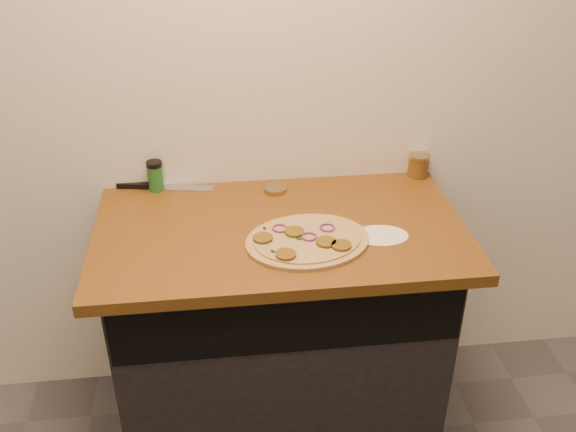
{
  "coord_description": "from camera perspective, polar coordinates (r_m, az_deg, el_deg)",
  "views": [
    {
      "loc": [
        -0.18,
        -0.35,
        1.98
      ],
      "look_at": [
        0.02,
        1.4,
        0.95
      ],
      "focal_mm": 40.0,
      "sensor_mm": 36.0,
      "label": 1
    }
  ],
  "objects": [
    {
      "name": "pizza",
      "position": [
        1.99,
        1.7,
        -2.18
      ],
      "size": [
        0.44,
        0.44,
        0.03
      ],
      "color": "tan",
      "rests_on": "countertop"
    },
    {
      "name": "chefs_knife",
      "position": [
        2.35,
        -11.63,
        2.58
      ],
      "size": [
        0.35,
        0.09,
        0.02
      ],
      "color": "#B7BAC1",
      "rests_on": "countertop"
    },
    {
      "name": "spice_shaker",
      "position": [
        2.32,
        -11.7,
        3.52
      ],
      "size": [
        0.06,
        0.06,
        0.11
      ],
      "color": "#1F6324",
      "rests_on": "countertop"
    },
    {
      "name": "countertop",
      "position": [
        2.09,
        -0.73,
        -1.36
      ],
      "size": [
        1.2,
        0.7,
        0.04
      ],
      "primitive_type": "cube",
      "color": "brown",
      "rests_on": "cabinet"
    },
    {
      "name": "room_shell",
      "position": [
        0.49,
        17.13,
        -6.93
      ],
      "size": [
        4.02,
        3.52,
        2.71
      ],
      "color": "silver",
      "rests_on": "ground"
    },
    {
      "name": "salsa_jar",
      "position": [
        2.43,
        11.53,
        4.47
      ],
      "size": [
        0.08,
        0.08,
        0.09
      ],
      "color": "maroon",
      "rests_on": "countertop"
    },
    {
      "name": "cabinet",
      "position": [
        2.38,
        -0.74,
        -10.22
      ],
      "size": [
        1.1,
        0.6,
        0.86
      ],
      "primitive_type": "cube",
      "color": "black",
      "rests_on": "ground"
    },
    {
      "name": "mason_jar_lid",
      "position": [
        2.28,
        -1.13,
        2.4
      ],
      "size": [
        0.1,
        0.1,
        0.02
      ],
      "primitive_type": "cylinder",
      "rotation": [
        0.0,
        0.0,
        0.32
      ],
      "color": "#998B59",
      "rests_on": "countertop"
    },
    {
      "name": "flour_spill",
      "position": [
        2.05,
        8.21,
        -1.72
      ],
      "size": [
        0.19,
        0.19,
        0.0
      ],
      "primitive_type": "cylinder",
      "rotation": [
        0.0,
        0.0,
        -0.06
      ],
      "color": "silver",
      "rests_on": "countertop"
    }
  ]
}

